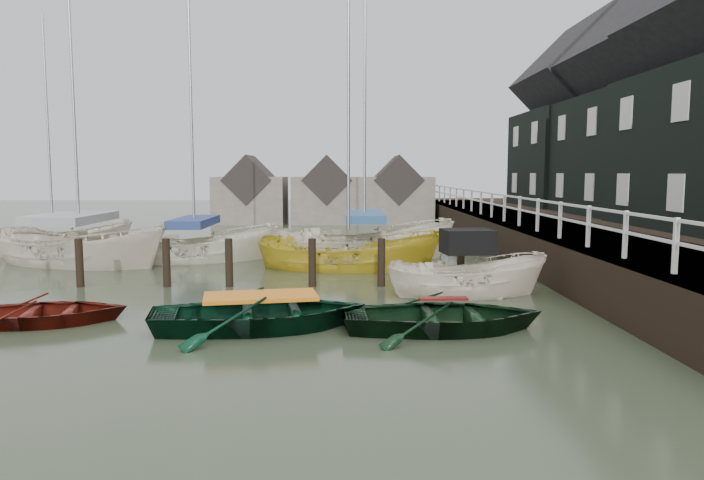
{
  "coord_description": "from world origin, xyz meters",
  "views": [
    {
      "loc": [
        2.17,
        -14.93,
        3.29
      ],
      "look_at": [
        2.35,
        2.56,
        1.4
      ],
      "focal_mm": 32.0,
      "sensor_mm": 36.0,
      "label": 1
    }
  ],
  "objects_px": {
    "rowboat_red": "(41,323)",
    "rowboat_dkgreen": "(443,330)",
    "sailboat_e": "(54,251)",
    "sailboat_b": "(195,259)",
    "sailboat_a": "(81,263)",
    "motorboat": "(468,292)",
    "sailboat_c": "(349,268)",
    "rowboat_green": "(261,328)",
    "sailboat_d": "(365,258)"
  },
  "relations": [
    {
      "from": "sailboat_c",
      "to": "rowboat_dkgreen",
      "type": "bearing_deg",
      "value": -159.73
    },
    {
      "from": "rowboat_green",
      "to": "sailboat_d",
      "type": "relative_size",
      "value": 0.34
    },
    {
      "from": "motorboat",
      "to": "sailboat_a",
      "type": "bearing_deg",
      "value": 58.42
    },
    {
      "from": "sailboat_d",
      "to": "sailboat_e",
      "type": "xyz_separation_m",
      "value": [
        -12.74,
        2.14,
        -0.0
      ]
    },
    {
      "from": "rowboat_dkgreen",
      "to": "sailboat_c",
      "type": "distance_m",
      "value": 8.74
    },
    {
      "from": "sailboat_a",
      "to": "sailboat_b",
      "type": "distance_m",
      "value": 3.99
    },
    {
      "from": "rowboat_dkgreen",
      "to": "sailboat_b",
      "type": "height_order",
      "value": "sailboat_b"
    },
    {
      "from": "rowboat_green",
      "to": "rowboat_dkgreen",
      "type": "bearing_deg",
      "value": -103.5
    },
    {
      "from": "sailboat_c",
      "to": "sailboat_d",
      "type": "xyz_separation_m",
      "value": [
        0.62,
        2.25,
        0.05
      ]
    },
    {
      "from": "motorboat",
      "to": "sailboat_b",
      "type": "xyz_separation_m",
      "value": [
        -8.92,
        6.85,
        -0.03
      ]
    },
    {
      "from": "sailboat_d",
      "to": "sailboat_e",
      "type": "relative_size",
      "value": 1.24
    },
    {
      "from": "rowboat_green",
      "to": "sailboat_d",
      "type": "height_order",
      "value": "sailboat_d"
    },
    {
      "from": "rowboat_red",
      "to": "sailboat_b",
      "type": "distance_m",
      "value": 9.89
    },
    {
      "from": "rowboat_red",
      "to": "rowboat_dkgreen",
      "type": "relative_size",
      "value": 0.86
    },
    {
      "from": "motorboat",
      "to": "sailboat_b",
      "type": "relative_size",
      "value": 0.41
    },
    {
      "from": "sailboat_d",
      "to": "rowboat_red",
      "type": "bearing_deg",
      "value": 132.7
    },
    {
      "from": "sailboat_b",
      "to": "sailboat_d",
      "type": "relative_size",
      "value": 0.85
    },
    {
      "from": "rowboat_dkgreen",
      "to": "sailboat_e",
      "type": "xyz_separation_m",
      "value": [
        -14.06,
        12.91,
        0.06
      ]
    },
    {
      "from": "rowboat_dkgreen",
      "to": "sailboat_d",
      "type": "bearing_deg",
      "value": 4.79
    },
    {
      "from": "motorboat",
      "to": "sailboat_e",
      "type": "height_order",
      "value": "sailboat_e"
    },
    {
      "from": "sailboat_b",
      "to": "sailboat_e",
      "type": "xyz_separation_m",
      "value": [
        -6.37,
        2.38,
        -0.0
      ]
    },
    {
      "from": "sailboat_d",
      "to": "sailboat_c",
      "type": "bearing_deg",
      "value": 153.69
    },
    {
      "from": "sailboat_a",
      "to": "sailboat_b",
      "type": "height_order",
      "value": "sailboat_b"
    },
    {
      "from": "rowboat_red",
      "to": "sailboat_e",
      "type": "xyz_separation_m",
      "value": [
        -5.33,
        12.22,
        0.06
      ]
    },
    {
      "from": "rowboat_green",
      "to": "sailboat_e",
      "type": "xyz_separation_m",
      "value": [
        -10.22,
        12.7,
        0.06
      ]
    },
    {
      "from": "motorboat",
      "to": "sailboat_c",
      "type": "bearing_deg",
      "value": 26.33
    },
    {
      "from": "sailboat_e",
      "to": "sailboat_b",
      "type": "bearing_deg",
      "value": -131.15
    },
    {
      "from": "rowboat_dkgreen",
      "to": "sailboat_c",
      "type": "bearing_deg",
      "value": 10.61
    },
    {
      "from": "sailboat_a",
      "to": "sailboat_d",
      "type": "xyz_separation_m",
      "value": [
        10.24,
        1.2,
        0.0
      ]
    },
    {
      "from": "motorboat",
      "to": "sailboat_d",
      "type": "xyz_separation_m",
      "value": [
        -2.55,
        7.09,
        -0.03
      ]
    },
    {
      "from": "sailboat_b",
      "to": "sailboat_a",
      "type": "bearing_deg",
      "value": 91.73
    },
    {
      "from": "sailboat_e",
      "to": "rowboat_dkgreen",
      "type": "bearing_deg",
      "value": -153.23
    },
    {
      "from": "rowboat_red",
      "to": "rowboat_dkgreen",
      "type": "xyz_separation_m",
      "value": [
        8.73,
        -0.69,
        0.0
      ]
    },
    {
      "from": "sailboat_a",
      "to": "rowboat_dkgreen",
      "type": "bearing_deg",
      "value": -108.9
    },
    {
      "from": "rowboat_red",
      "to": "sailboat_e",
      "type": "height_order",
      "value": "sailboat_e"
    },
    {
      "from": "sailboat_c",
      "to": "motorboat",
      "type": "bearing_deg",
      "value": -139.35
    },
    {
      "from": "rowboat_red",
      "to": "sailboat_c",
      "type": "relative_size",
      "value": 0.33
    },
    {
      "from": "rowboat_red",
      "to": "motorboat",
      "type": "distance_m",
      "value": 10.4
    },
    {
      "from": "rowboat_red",
      "to": "sailboat_b",
      "type": "bearing_deg",
      "value": -16.75
    },
    {
      "from": "rowboat_green",
      "to": "sailboat_e",
      "type": "height_order",
      "value": "sailboat_e"
    },
    {
      "from": "rowboat_green",
      "to": "sailboat_d",
      "type": "distance_m",
      "value": 10.86
    },
    {
      "from": "rowboat_green",
      "to": "rowboat_dkgreen",
      "type": "height_order",
      "value": "rowboat_green"
    },
    {
      "from": "rowboat_dkgreen",
      "to": "sailboat_e",
      "type": "relative_size",
      "value": 0.4
    },
    {
      "from": "sailboat_b",
      "to": "sailboat_e",
      "type": "relative_size",
      "value": 1.05
    },
    {
      "from": "rowboat_dkgreen",
      "to": "motorboat",
      "type": "height_order",
      "value": "motorboat"
    },
    {
      "from": "rowboat_dkgreen",
      "to": "sailboat_a",
      "type": "bearing_deg",
      "value": 48.19
    },
    {
      "from": "rowboat_green",
      "to": "sailboat_e",
      "type": "bearing_deg",
      "value": 28.34
    },
    {
      "from": "rowboat_green",
      "to": "rowboat_dkgreen",
      "type": "distance_m",
      "value": 3.84
    },
    {
      "from": "sailboat_b",
      "to": "sailboat_c",
      "type": "relative_size",
      "value": 1.03
    },
    {
      "from": "motorboat",
      "to": "sailboat_b",
      "type": "bearing_deg",
      "value": 45.61
    }
  ]
}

